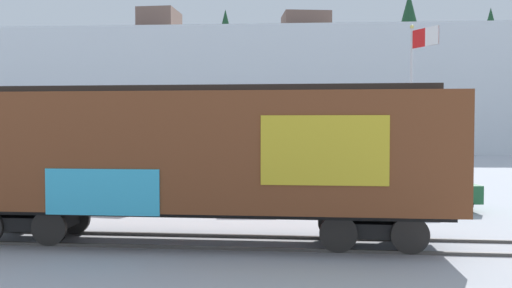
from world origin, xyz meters
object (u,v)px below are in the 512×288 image
parked_car_red (276,186)px  parked_car_green (411,188)px  parked_car_silver (143,184)px  freight_car (196,153)px  flagpole (417,84)px

parked_car_red → parked_car_green: (4.91, -0.28, 0.00)m
parked_car_silver → parked_car_green: 10.04m
freight_car → parked_car_red: (1.96, 6.02, -1.57)m
freight_car → parked_car_green: 9.10m
flagpole → parked_car_green: 5.93m
freight_car → parked_car_silver: freight_car is taller
parked_car_silver → parked_car_red: (5.12, -0.09, -0.05)m
flagpole → parked_car_silver: (-11.18, -3.74, -4.07)m
parked_car_silver → parked_car_red: parked_car_silver is taller
flagpole → parked_car_silver: bearing=-161.5°
parked_car_red → freight_car: bearing=-108.1°
parked_car_silver → freight_car: bearing=-62.7°
flagpole → parked_car_green: bearing=-105.6°
freight_car → parked_car_red: bearing=71.9°
freight_car → flagpole: 12.96m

